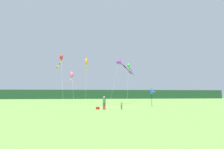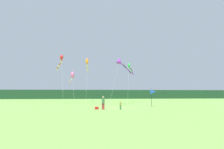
% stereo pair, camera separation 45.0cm
% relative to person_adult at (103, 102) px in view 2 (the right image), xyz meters
% --- Properties ---
extents(ground_plane, '(120.00, 120.00, 0.00)m').
position_rel_person_adult_xyz_m(ground_plane, '(2.20, 3.50, -0.96)').
color(ground_plane, '#6B9E42').
extents(distant_treeline, '(108.00, 2.91, 3.67)m').
position_rel_person_adult_xyz_m(distant_treeline, '(2.20, 48.50, 0.87)').
color(distant_treeline, '#1E4228').
rests_on(distant_treeline, ground).
extents(person_adult, '(0.38, 0.38, 1.73)m').
position_rel_person_adult_xyz_m(person_adult, '(0.00, 0.00, 0.00)').
color(person_adult, '#B23338').
rests_on(person_adult, ground).
extents(person_child, '(0.24, 0.24, 1.10)m').
position_rel_person_adult_xyz_m(person_child, '(2.27, -0.23, -0.35)').
color(person_child, '#3F724C').
rests_on(person_child, ground).
extents(cooler_box, '(0.50, 0.35, 0.33)m').
position_rel_person_adult_xyz_m(cooler_box, '(-0.83, 0.36, -0.80)').
color(cooler_box, red).
rests_on(cooler_box, ground).
extents(banner_flag_pole, '(0.90, 0.70, 2.87)m').
position_rel_person_adult_xyz_m(banner_flag_pole, '(8.34, 4.11, 1.37)').
color(banner_flag_pole, black).
rests_on(banner_flag_pole, ground).
extents(kite_purple, '(6.33, 7.59, 9.26)m').
position_rel_person_adult_xyz_m(kite_purple, '(3.99, 9.92, 7.32)').
color(kite_purple, '#B2B2B2').
rests_on(kite_purple, ground).
extents(kite_green, '(2.95, 6.81, 9.81)m').
position_rel_person_adult_xyz_m(kite_green, '(7.83, 19.57, 7.99)').
color(kite_green, '#B2B2B2').
rests_on(kite_green, ground).
extents(kite_rainbow, '(2.82, 10.34, 7.62)m').
position_rel_person_adult_xyz_m(kite_rainbow, '(-6.60, 19.72, 5.47)').
color(kite_rainbow, '#B2B2B2').
rests_on(kite_rainbow, ground).
extents(kite_red, '(3.48, 9.72, 10.27)m').
position_rel_person_adult_xyz_m(kite_red, '(-8.22, 13.62, 8.31)').
color(kite_red, '#B2B2B2').
rests_on(kite_red, ground).
extents(kite_orange, '(0.72, 11.12, 11.22)m').
position_rel_person_adult_xyz_m(kite_orange, '(-3.05, 21.45, 9.00)').
color(kite_orange, '#B2B2B2').
rests_on(kite_orange, ground).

